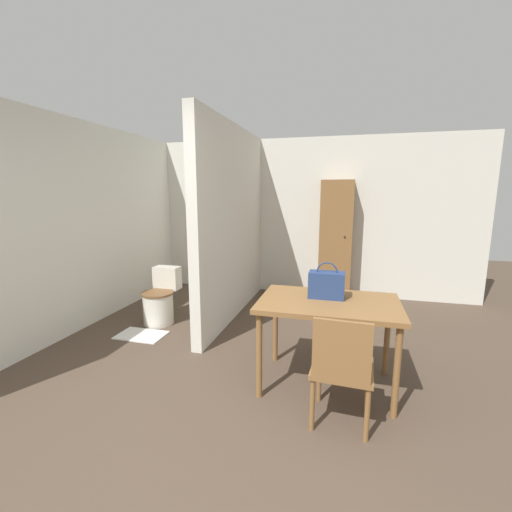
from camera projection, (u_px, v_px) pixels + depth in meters
name	position (u px, v px, depth m)	size (l,w,h in m)	color
ground_plane	(190.00, 490.00, 1.92)	(16.00, 16.00, 0.00)	#4C3D30
wall_back	(298.00, 217.00, 5.61)	(5.59, 0.12, 2.50)	silver
wall_left	(84.00, 225.00, 4.22)	(0.12, 5.06, 2.50)	silver
partition_wall	(233.00, 223.00, 4.53)	(0.12, 2.50, 2.50)	silver
dining_table	(328.00, 311.00, 2.86)	(1.15, 0.76, 0.76)	brown
wooden_chair	(342.00, 366.00, 2.38)	(0.45, 0.45, 0.84)	brown
toilet	(160.00, 300.00, 4.39)	(0.40, 0.55, 0.69)	silver
handbag	(327.00, 285.00, 2.92)	(0.30, 0.16, 0.31)	navy
wooden_cabinet	(336.00, 241.00, 5.27)	(0.48, 0.37, 1.84)	brown
bath_mat	(141.00, 335.00, 4.00)	(0.55, 0.36, 0.01)	silver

